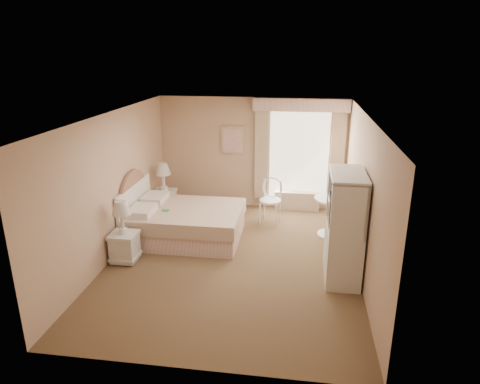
% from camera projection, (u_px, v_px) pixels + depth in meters
% --- Properties ---
extents(room, '(4.21, 5.51, 2.51)m').
position_uv_depth(room, '(233.00, 191.00, 7.08)').
color(room, brown).
rests_on(room, ground).
extents(window, '(2.05, 0.22, 2.51)m').
position_uv_depth(window, '(299.00, 152.00, 9.40)').
color(window, white).
rests_on(window, room).
extents(framed_art, '(0.52, 0.04, 0.62)m').
position_uv_depth(framed_art, '(232.00, 140.00, 9.60)').
color(framed_art, tan).
rests_on(framed_art, room).
extents(bed, '(2.10, 1.61, 1.42)m').
position_uv_depth(bed, '(182.00, 221.00, 8.22)').
color(bed, tan).
rests_on(bed, room).
extents(nightstand_near, '(0.45, 0.45, 1.08)m').
position_uv_depth(nightstand_near, '(124.00, 239.00, 7.29)').
color(nightstand_near, silver).
rests_on(nightstand_near, room).
extents(nightstand_far, '(0.47, 0.47, 1.14)m').
position_uv_depth(nightstand_far, '(164.00, 196.00, 9.38)').
color(nightstand_far, silver).
rests_on(nightstand_far, room).
extents(round_table, '(0.74, 0.74, 0.78)m').
position_uv_depth(round_table, '(333.00, 211.00, 8.28)').
color(round_table, white).
rests_on(round_table, room).
extents(cafe_chair, '(0.52, 0.52, 0.94)m').
position_uv_depth(cafe_chair, '(271.00, 196.00, 8.99)').
color(cafe_chair, white).
rests_on(cafe_chair, room).
extents(armoire, '(0.52, 1.05, 1.74)m').
position_uv_depth(armoire, '(344.00, 235.00, 6.69)').
color(armoire, silver).
rests_on(armoire, room).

